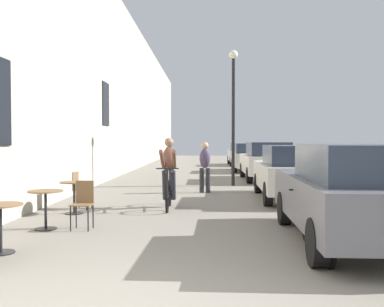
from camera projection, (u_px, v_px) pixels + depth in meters
The scene contains 16 objects.
building_facade_left at pixel (101, 79), 17.98m from camera, with size 0.54×68.00×8.25m.
cafe_table_near at pixel (0, 218), 6.51m from camera, with size 0.64×0.64×0.72m.
cafe_table_mid at pixel (46, 201), 8.26m from camera, with size 0.64×0.64×0.72m.
cafe_chair_mid_toward_street at pixel (83, 201), 8.32m from camera, with size 0.39×0.39×0.89m.
cafe_table_far at pixel (74, 191), 10.01m from camera, with size 0.64×0.64×0.72m.
cafe_chair_far_toward_street at pixel (80, 187), 10.72m from camera, with size 0.42×0.42×0.89m.
cyclist_on_bicycle at pixel (169, 175), 10.84m from camera, with size 0.52×1.76×1.74m.
pedestrian_near at pixel (205, 164), 14.03m from camera, with size 0.35×0.26×1.59m.
pedestrian_mid at pixel (169, 160), 16.02m from camera, with size 0.38×0.30×1.66m.
street_lamp at pixel (233, 100), 16.20m from camera, with size 0.32×0.32×4.90m.
parked_car_nearest at pixel (353, 193), 7.07m from camera, with size 2.00×4.51×1.59m.
parked_car_second at pixel (292, 172), 12.39m from camera, with size 1.89×4.28×1.51m.
parked_car_third at pixel (266, 161), 18.28m from camera, with size 1.87×4.41×1.57m.
parked_car_fourth at pixel (249, 157), 23.56m from camera, with size 1.86×4.21×1.48m.
parked_car_fifth at pixel (242, 154), 29.43m from camera, with size 1.74×4.09×1.45m.
parked_motorcycle at pixel (317, 225), 6.57m from camera, with size 0.62×2.15×0.92m.
Camera 1 is at (0.73, -3.95, 1.65)m, focal length 41.91 mm.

